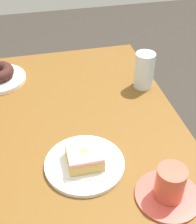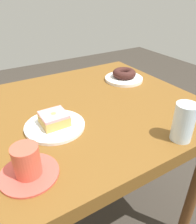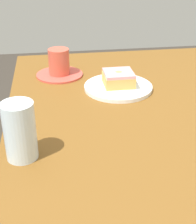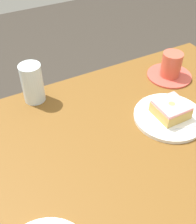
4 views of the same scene
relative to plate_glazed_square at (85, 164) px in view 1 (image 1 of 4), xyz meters
name	(u,v)px [view 1 (image 1 of 4)]	position (x,y,z in m)	size (l,w,h in m)	color
table	(50,158)	(-0.13, -0.08, -0.09)	(1.01, 0.82, 0.77)	brown
plate_glazed_square	(85,164)	(0.00, 0.00, 0.00)	(0.21, 0.21, 0.01)	white
napkin_glazed_square	(85,162)	(0.00, 0.00, 0.01)	(0.12, 0.12, 0.00)	white
donut_glazed_square	(84,156)	(0.00, 0.00, 0.03)	(0.09, 0.09, 0.04)	tan
water_glass	(144,70)	(-0.32, 0.27, 0.06)	(0.07, 0.07, 0.13)	silver
coffee_cup	(170,186)	(0.14, 0.17, 0.03)	(0.16, 0.16, 0.09)	#CF4D40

